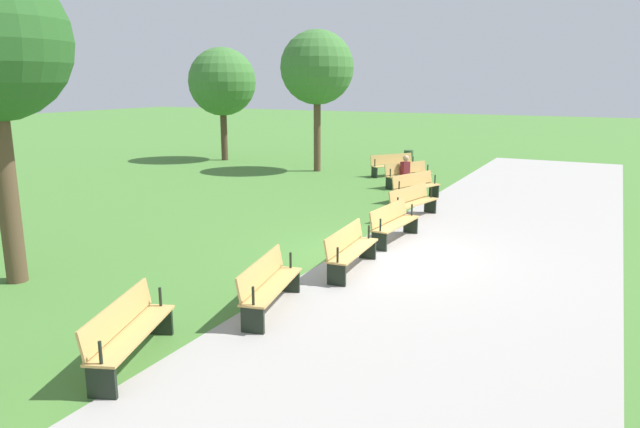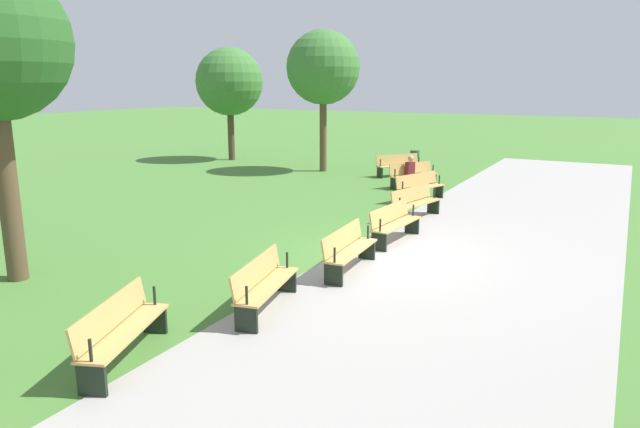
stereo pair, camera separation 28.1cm
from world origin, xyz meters
TOP-DOWN VIEW (x-y plane):
  - ground_plane at (0.00, 0.00)m, footprint 120.00×120.00m
  - path_paving at (0.00, 2.03)m, footprint 37.82×5.78m
  - bench_0 at (-10.90, -3.61)m, footprint 1.89×1.56m
  - bench_1 at (-8.71, -2.24)m, footprint 1.99×1.36m
  - bench_2 at (-6.35, -1.19)m, footprint 2.04×1.13m
  - bench_3 at (-3.86, -0.48)m, footprint 2.05×0.88m
  - bench_4 at (-1.29, -0.12)m, footprint 2.03×0.61m
  - bench_5 at (1.29, -0.12)m, footprint 2.03×0.61m
  - bench_6 at (3.86, -0.48)m, footprint 2.05×0.88m
  - bench_7 at (6.35, -1.19)m, footprint 2.04×1.13m
  - person_seated at (-8.48, -2.20)m, footprint 0.51×0.60m
  - tree_0 at (-11.84, -12.80)m, footprint 3.26×3.26m
  - tree_1 at (-10.66, -7.02)m, footprint 3.11×3.11m
  - trash_bin at (-12.44, -3.46)m, footprint 0.40×0.40m

SIDE VIEW (x-z plane):
  - ground_plane at x=0.00m, z-range 0.00..0.00m
  - path_paving at x=0.00m, z-range 0.00..0.01m
  - trash_bin at x=-12.44m, z-range 0.00..0.91m
  - bench_0 at x=-10.90m, z-range 0.04..0.93m
  - bench_1 at x=-8.71m, z-range 0.04..0.93m
  - bench_2 at x=-6.35m, z-range 0.04..0.93m
  - bench_3 at x=-3.86m, z-range 0.04..0.93m
  - bench_4 at x=-1.29m, z-range 0.04..0.93m
  - bench_5 at x=1.29m, z-range 0.04..0.93m
  - bench_6 at x=3.86m, z-range 0.04..0.93m
  - bench_7 at x=6.35m, z-range 0.04..0.93m
  - person_seated at x=-8.48m, z-range 0.04..1.24m
  - tree_0 at x=-11.84m, z-range 1.07..6.52m
  - tree_1 at x=-10.66m, z-range 1.40..7.35m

